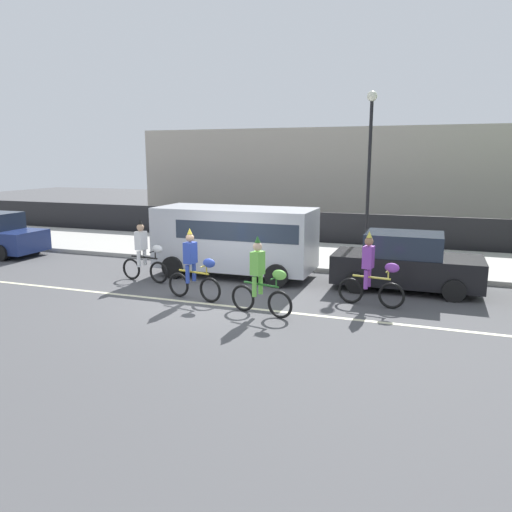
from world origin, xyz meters
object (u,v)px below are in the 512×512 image
(parade_cyclist_purple, at_px, (372,274))
(parked_car_black, at_px, (406,263))
(street_lamp_post, at_px, (370,150))
(parade_cyclist_lime, at_px, (262,281))
(parade_cyclist_zebra, at_px, (145,254))
(parked_van_silver, at_px, (237,236))
(parade_cyclist_cobalt, at_px, (194,269))
(pedestrian_onlooker, at_px, (240,227))

(parade_cyclist_purple, distance_m, parked_car_black, 2.10)
(street_lamp_post, bearing_deg, parade_cyclist_lime, -101.07)
(parade_cyclist_zebra, relative_size, parade_cyclist_purple, 1.00)
(parked_van_silver, relative_size, street_lamp_post, 0.85)
(parade_cyclist_cobalt, height_order, parked_car_black, parade_cyclist_cobalt)
(parade_cyclist_lime, distance_m, parked_van_silver, 4.14)
(parked_van_silver, xyz_separation_m, pedestrian_onlooker, (-1.40, 3.79, -0.27))
(parade_cyclist_zebra, relative_size, street_lamp_post, 0.33)
(parade_cyclist_purple, distance_m, pedestrian_onlooker, 8.18)
(parade_cyclist_zebra, relative_size, parked_car_black, 0.47)
(parade_cyclist_purple, xyz_separation_m, parked_van_silver, (-4.44, 1.95, 0.44))
(parade_cyclist_zebra, distance_m, parade_cyclist_cobalt, 2.65)
(parade_cyclist_lime, distance_m, pedestrian_onlooker, 8.12)
(parked_car_black, height_order, street_lamp_post, street_lamp_post)
(parade_cyclist_purple, distance_m, street_lamp_post, 6.76)
(parade_cyclist_lime, height_order, parked_van_silver, parked_van_silver)
(street_lamp_post, bearing_deg, parade_cyclist_purple, -81.14)
(parked_car_black, bearing_deg, parade_cyclist_zebra, -167.39)
(parade_cyclist_lime, relative_size, pedestrian_onlooker, 1.19)
(parade_cyclist_lime, distance_m, parade_cyclist_purple, 2.89)
(parade_cyclist_cobalt, height_order, parked_van_silver, parked_van_silver)
(parked_van_silver, distance_m, parked_car_black, 5.17)
(parade_cyclist_zebra, distance_m, parade_cyclist_purple, 6.82)
(parade_cyclist_purple, xyz_separation_m, pedestrian_onlooker, (-5.84, 5.73, 0.17))
(parade_cyclist_zebra, bearing_deg, parade_cyclist_cobalt, -29.06)
(parade_cyclist_cobalt, xyz_separation_m, parade_cyclist_purple, (4.50, 0.99, 0.00))
(parade_cyclist_cobalt, bearing_deg, street_lamp_post, 62.59)
(parade_cyclist_lime, xyz_separation_m, parked_car_black, (3.10, 3.60, -0.06))
(parade_cyclist_cobalt, height_order, street_lamp_post, street_lamp_post)
(pedestrian_onlooker, bearing_deg, street_lamp_post, 2.08)
(parade_cyclist_zebra, relative_size, pedestrian_onlooker, 1.19)
(parade_cyclist_zebra, distance_m, parked_van_silver, 2.92)
(parade_cyclist_purple, bearing_deg, parked_van_silver, 156.34)
(street_lamp_post, bearing_deg, parade_cyclist_cobalt, -117.41)
(parked_van_silver, bearing_deg, street_lamp_post, 48.39)
(parade_cyclist_purple, height_order, street_lamp_post, street_lamp_post)
(parade_cyclist_purple, bearing_deg, pedestrian_onlooker, 135.52)
(parked_car_black, bearing_deg, pedestrian_onlooker, 150.17)
(parade_cyclist_lime, bearing_deg, parade_cyclist_zebra, 156.50)
(parked_car_black, bearing_deg, parked_van_silver, -179.63)
(parade_cyclist_zebra, relative_size, parade_cyclist_cobalt, 1.00)
(parade_cyclist_zebra, bearing_deg, street_lamp_post, 43.60)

